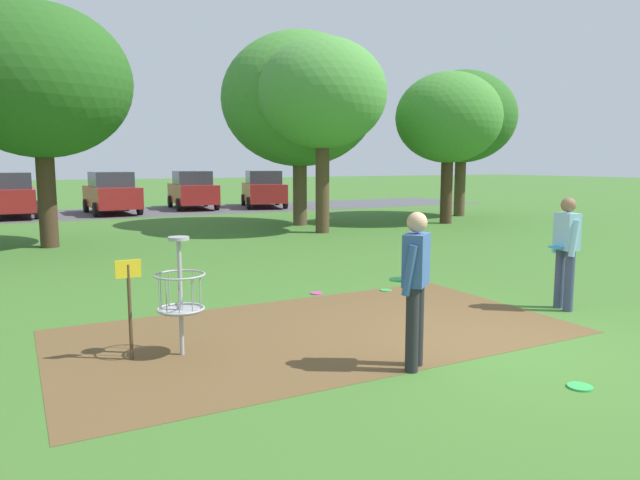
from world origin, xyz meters
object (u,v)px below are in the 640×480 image
Objects in this scene: parked_car_rightmost at (263,189)px; frisbee_far_left at (386,290)px; frisbee_near_basket at (317,293)px; tree_mid_left at (299,100)px; player_throwing at (415,281)px; tree_mid_right at (40,82)px; player_foreground_watching at (566,247)px; parked_car_center_right at (192,190)px; tree_far_center at (322,94)px; parked_car_leftmost at (11,195)px; parked_car_center_left at (111,193)px; frisbee_mid_grass at (580,387)px; tree_far_left at (448,118)px; disc_golf_basket at (175,292)px; tree_near_right at (462,117)px.

frisbee_far_left is at bearing -106.32° from parked_car_rightmost.
tree_mid_left is at bearing 65.43° from frisbee_near_basket.
frisbee_near_basket is 1.00× the size of frisbee_far_left.
tree_mid_left is at bearing 68.76° from player_throwing.
tree_mid_right is at bearing -134.91° from parked_car_rightmost.
frisbee_near_basket and frisbee_far_left have the same top height.
player_foreground_watching is at bearing -97.95° from tree_mid_left.
parked_car_center_right reaches higher than frisbee_near_basket.
parked_car_leftmost is (-8.81, 10.66, -3.43)m from tree_far_center.
frisbee_mid_grass is at bearing -87.50° from parked_car_center_left.
player_foreground_watching reaches higher than frisbee_mid_grass.
tree_mid_left is (5.37, 13.83, 3.45)m from player_throwing.
player_throwing is 23.46m from parked_car_center_right.
tree_far_center is (-5.42, -0.41, 0.52)m from tree_far_left.
parked_car_center_left is (-0.63, 18.31, 0.91)m from frisbee_near_basket.
parked_car_rightmost reaches higher than frisbee_near_basket.
frisbee_far_left is at bearing -72.98° from parked_car_leftmost.
tree_mid_right is 7.97m from tree_far_center.
tree_mid_right is (-4.87, 8.62, 4.28)m from frisbee_far_left.
tree_far_left is 1.30× the size of parked_car_leftmost.
tree_far_left reaches higher than parked_car_rightmost.
tree_far_center is (7.17, 9.78, 3.60)m from disc_golf_basket.
parked_car_center_left is 0.98× the size of parked_car_center_right.
disc_golf_basket is at bearing -85.42° from parked_car_leftmost.
tree_near_right is 18.89m from parked_car_leftmost.
tree_near_right reaches higher than frisbee_mid_grass.
tree_far_left is at bearing -139.86° from tree_near_right.
tree_far_center is 1.35× the size of parked_car_rightmost.
player_foreground_watching is at bearing -100.42° from parked_car_rightmost.
player_foreground_watching is at bearing -97.75° from tree_far_center.
parked_car_center_left is at bearing 135.36° from tree_far_left.
parked_car_center_right is at bearing 98.14° from tree_mid_left.
tree_far_left is at bearing -60.52° from parked_car_center_right.
parked_car_center_right is at bearing 80.07° from player_throwing.
parked_car_rightmost is at bearing 1.94° from parked_car_leftmost.
tree_far_center is 11.84m from parked_car_rightmost.
parked_car_center_right is at bearing 83.15° from frisbee_mid_grass.
tree_mid_left reaches higher than disc_golf_basket.
player_throwing is at bearing -113.64° from tree_far_center.
player_foreground_watching is at bearing -122.27° from tree_far_left.
player_throwing is at bearing -37.02° from disc_golf_basket.
tree_mid_left is 1.23× the size of tree_far_left.
player_foreground_watching is at bearing -54.63° from frisbee_far_left.
tree_near_right is (9.36, 12.96, 3.14)m from player_foreground_watching.
player_throwing is at bearing -90.29° from parked_car_center_left.
tree_mid_right is (-4.07, 13.18, 4.28)m from frisbee_mid_grass.
player_throwing is 0.28× the size of tree_near_right.
player_throwing is 8.48× the size of frisbee_far_left.
parked_car_rightmost is (3.48, -0.65, 0.00)m from parked_car_center_right.
parked_car_center_left is at bearing -176.55° from parked_car_rightmost.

